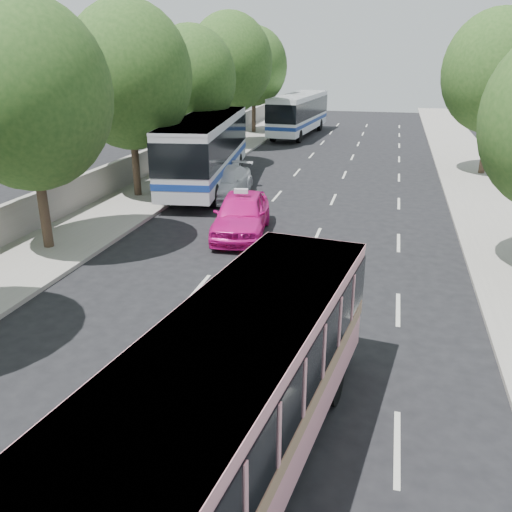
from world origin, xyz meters
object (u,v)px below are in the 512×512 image
(white_pickup, at_px, (224,182))
(tour_coach_rear, at_px, (299,111))
(pink_bus, at_px, (234,389))
(tour_coach_front, at_px, (206,145))
(pink_taxi, at_px, (241,214))

(white_pickup, relative_size, tour_coach_rear, 0.42)
(pink_bus, xyz_separation_m, tour_coach_front, (-7.57, 20.77, 0.39))
(tour_coach_rear, bearing_deg, white_pickup, -85.34)
(pink_taxi, height_order, tour_coach_rear, tour_coach_rear)
(tour_coach_front, height_order, tour_coach_rear, tour_coach_front)
(white_pickup, xyz_separation_m, tour_coach_rear, (-0.00, 22.28, 1.39))
(tour_coach_rear, bearing_deg, pink_taxi, -80.25)
(pink_taxi, relative_size, tour_coach_front, 0.40)
(pink_bus, distance_m, tour_coach_front, 22.11)
(tour_coach_front, bearing_deg, pink_taxi, -69.98)
(white_pickup, xyz_separation_m, tour_coach_front, (-1.59, 2.00, 1.50))
(white_pickup, distance_m, tour_coach_rear, 22.32)
(pink_bus, height_order, tour_coach_front, tour_coach_front)
(pink_bus, distance_m, pink_taxi, 13.48)
(pink_taxi, distance_m, tour_coach_front, 8.90)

